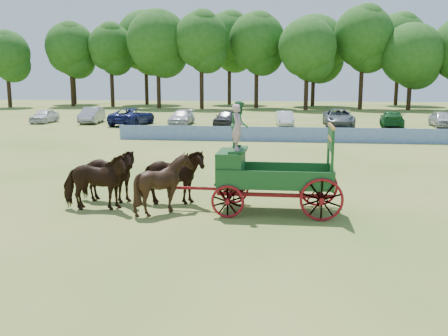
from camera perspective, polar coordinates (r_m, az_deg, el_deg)
ground at (r=18.31m, az=12.33°, el=-4.22°), size 160.00×160.00×0.00m
horse_lead_left at (r=17.62m, az=-14.46°, el=-1.54°), size 2.49×1.38×2.00m
horse_lead_right at (r=18.62m, az=-13.23°, el=-0.86°), size 2.44×1.25×2.00m
horse_wheel_left at (r=16.89m, az=-6.86°, el=-1.78°), size 1.91×1.72×2.01m
horse_wheel_right at (r=17.93m, az=-6.02°, el=-1.06°), size 2.52×1.48×2.00m
farm_dray at (r=16.88m, az=3.37°, el=0.47°), size 6.00×2.00×3.73m
sponsor_banner at (r=35.89m, az=8.27°, el=3.81°), size 26.00×0.08×1.05m
parked_cars at (r=47.99m, az=1.30°, el=5.81°), size 40.39×7.46×1.64m
treeline at (r=78.22m, az=7.09°, el=13.93°), size 89.71×22.89×15.60m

